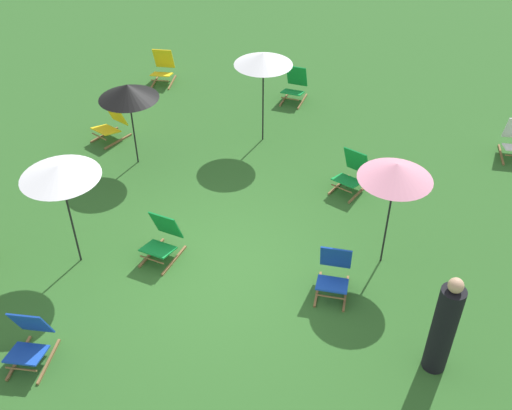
% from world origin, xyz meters
% --- Properties ---
extents(ground_plane, '(40.00, 40.00, 0.00)m').
position_xyz_m(ground_plane, '(0.00, 0.00, 0.00)').
color(ground_plane, '#2D6026').
extents(deckchair_0, '(0.65, 0.85, 0.83)m').
position_xyz_m(deckchair_0, '(-4.04, 2.71, 0.37)').
color(deckchair_0, olive).
rests_on(deckchair_0, ground).
extents(deckchair_1, '(0.49, 0.77, 0.83)m').
position_xyz_m(deckchair_1, '(-1.11, -0.09, 0.37)').
color(deckchair_1, olive).
rests_on(deckchair_1, ground).
extents(deckchair_2, '(0.53, 0.79, 0.83)m').
position_xyz_m(deckchair_2, '(-1.07, 5.90, 0.37)').
color(deckchair_2, olive).
rests_on(deckchair_2, ground).
extents(deckchair_3, '(0.67, 0.86, 0.83)m').
position_xyz_m(deckchair_3, '(-4.41, 5.47, 0.37)').
color(deckchair_3, olive).
rests_on(deckchair_3, ground).
extents(deckchair_5, '(0.67, 0.86, 0.83)m').
position_xyz_m(deckchair_5, '(-1.69, -2.64, 0.37)').
color(deckchair_5, olive).
rests_on(deckchair_5, ground).
extents(deckchair_6, '(0.62, 0.84, 0.83)m').
position_xyz_m(deckchair_6, '(1.71, 0.29, 0.37)').
color(deckchair_6, olive).
rests_on(deckchair_6, ground).
extents(deckchair_8, '(0.64, 0.85, 0.83)m').
position_xyz_m(deckchair_8, '(1.19, 3.00, 0.37)').
color(deckchair_8, olive).
rests_on(deckchair_8, ground).
extents(umbrella_0, '(1.13, 1.13, 1.94)m').
position_xyz_m(umbrella_0, '(2.24, 1.25, 1.80)').
color(umbrella_0, black).
rests_on(umbrella_0, ground).
extents(umbrella_1, '(1.18, 1.18, 1.98)m').
position_xyz_m(umbrella_1, '(-1.05, 3.95, 1.85)').
color(umbrella_1, black).
rests_on(umbrella_1, ground).
extents(umbrella_2, '(1.15, 1.15, 1.74)m').
position_xyz_m(umbrella_2, '(-3.04, 2.12, 1.59)').
color(umbrella_2, black).
rests_on(umbrella_2, ground).
extents(umbrella_3, '(1.21, 1.21, 1.89)m').
position_xyz_m(umbrella_3, '(-2.33, -0.74, 1.79)').
color(umbrella_3, black).
rests_on(umbrella_3, ground).
extents(person_1, '(0.45, 0.45, 1.66)m').
position_xyz_m(person_1, '(3.44, -0.52, 0.78)').
color(person_1, black).
rests_on(person_1, ground).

